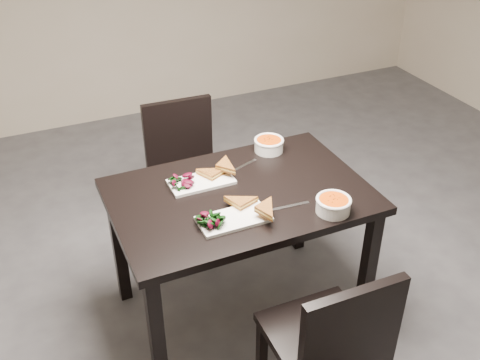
% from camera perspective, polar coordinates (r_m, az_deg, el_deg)
% --- Properties ---
extents(ground, '(5.00, 5.00, 0.00)m').
position_cam_1_polar(ground, '(3.34, 7.34, -9.36)').
color(ground, '#47474C').
rests_on(ground, ground).
extents(table, '(1.20, 0.80, 0.75)m').
position_cam_1_polar(table, '(2.69, 0.00, -3.04)').
color(table, black).
rests_on(table, ground).
extents(chair_near, '(0.43, 0.43, 0.85)m').
position_cam_1_polar(chair_near, '(2.34, 9.31, -15.79)').
color(chair_near, black).
rests_on(chair_near, ground).
extents(chair_far, '(0.44, 0.44, 0.85)m').
position_cam_1_polar(chair_far, '(3.39, -5.61, 1.68)').
color(chair_far, black).
rests_on(chair_far, ground).
extents(plate_near, '(0.31, 0.16, 0.02)m').
position_cam_1_polar(plate_near, '(2.45, -0.63, -3.98)').
color(plate_near, white).
rests_on(plate_near, table).
extents(sandwich_near, '(0.19, 0.16, 0.05)m').
position_cam_1_polar(sandwich_near, '(2.46, 0.61, -2.80)').
color(sandwich_near, '#AA6323').
rests_on(sandwich_near, plate_near).
extents(salad_near, '(0.10, 0.09, 0.04)m').
position_cam_1_polar(salad_near, '(2.40, -2.83, -3.99)').
color(salad_near, black).
rests_on(salad_near, plate_near).
extents(soup_bowl_near, '(0.16, 0.16, 0.07)m').
position_cam_1_polar(soup_bowl_near, '(2.52, 9.46, -2.43)').
color(soup_bowl_near, white).
rests_on(soup_bowl_near, table).
extents(cutlery_near, '(0.18, 0.03, 0.00)m').
position_cam_1_polar(cutlery_near, '(2.55, 5.18, -2.64)').
color(cutlery_near, silver).
rests_on(cutlery_near, table).
extents(plate_far, '(0.31, 0.15, 0.02)m').
position_cam_1_polar(plate_far, '(2.70, -3.96, -0.18)').
color(plate_far, white).
rests_on(plate_far, table).
extents(sandwich_far, '(0.19, 0.17, 0.05)m').
position_cam_1_polar(sandwich_far, '(2.69, -2.57, 0.55)').
color(sandwich_far, '#AA6323').
rests_on(sandwich_far, plate_far).
extents(salad_far, '(0.10, 0.09, 0.04)m').
position_cam_1_polar(salad_far, '(2.66, -5.99, -0.13)').
color(salad_far, black).
rests_on(salad_far, plate_far).
extents(soup_bowl_far, '(0.16, 0.16, 0.07)m').
position_cam_1_polar(soup_bowl_far, '(2.95, 2.95, 3.66)').
color(soup_bowl_far, white).
rests_on(soup_bowl_far, table).
extents(cutlery_far, '(0.17, 0.08, 0.00)m').
position_cam_1_polar(cutlery_far, '(2.83, 0.32, 1.43)').
color(cutlery_far, silver).
rests_on(cutlery_far, table).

